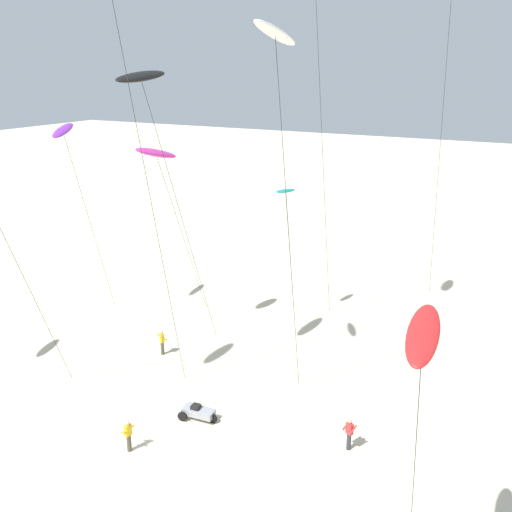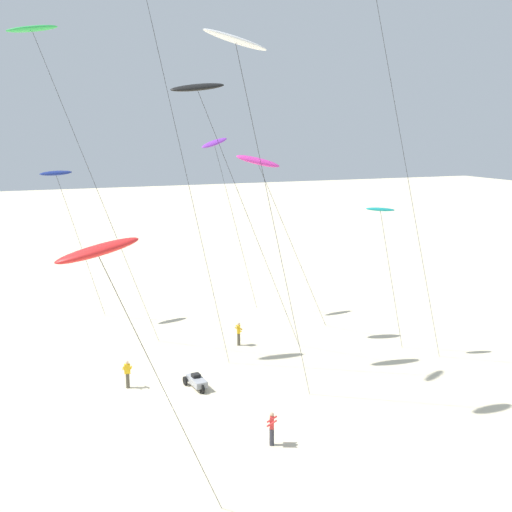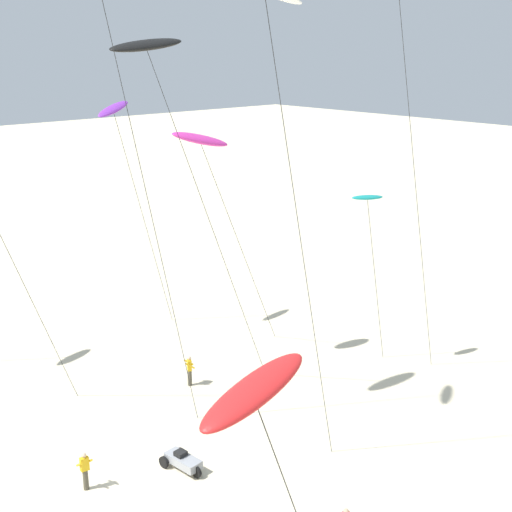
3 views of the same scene
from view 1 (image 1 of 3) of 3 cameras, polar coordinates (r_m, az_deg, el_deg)
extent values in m
plane|color=beige|center=(30.05, -7.40, -17.47)|extent=(260.00, 260.00, 0.00)
ellipsoid|color=teal|center=(38.00, 3.02, 6.62)|extent=(0.96, 1.99, 0.39)
cylinder|color=#262626|center=(40.38, 3.46, 0.13)|extent=(0.26, 2.39, 9.65)
ellipsoid|color=black|center=(28.80, -11.60, 17.41)|extent=(1.25, 3.32, 0.92)
cylinder|color=#262626|center=(33.18, -7.17, 2.57)|extent=(0.75, 7.28, 17.06)
ellipsoid|color=red|center=(15.82, 16.59, -7.64)|extent=(1.18, 2.97, 0.93)
cylinder|color=#262626|center=(20.56, 15.85, -18.89)|extent=(0.46, 4.39, 10.71)
cylinder|color=#262626|center=(36.72, 6.79, 9.90)|extent=(0.72, 6.99, 24.26)
cylinder|color=#262626|center=(41.25, 18.23, 11.06)|extent=(0.92, 9.06, 25.67)
ellipsoid|color=white|center=(24.64, 1.97, 21.67)|extent=(1.00, 3.27, 1.13)
cylinder|color=#262626|center=(27.99, 3.39, 1.53)|extent=(0.48, 4.55, 18.83)
cylinder|color=#262626|center=(28.15, -10.78, 6.39)|extent=(0.54, 5.17, 23.64)
cylinder|color=#262626|center=(29.73, -24.51, 2.55)|extent=(0.74, 7.20, 20.50)
ellipsoid|color=purple|center=(39.11, -19.00, 11.95)|extent=(1.23, 2.43, 1.14)
cylinder|color=#262626|center=(41.77, -16.36, 2.88)|extent=(0.39, 3.73, 13.63)
ellipsoid|color=#D8339E|center=(35.42, -10.09, 10.25)|extent=(1.72, 3.23, 1.34)
cylinder|color=#262626|center=(39.28, -7.30, 1.63)|extent=(0.61, 5.88, 12.48)
cylinder|color=#4C4738|center=(29.16, -12.75, -18.02)|extent=(0.22, 0.22, 0.88)
cube|color=gold|center=(28.74, -12.86, -16.85)|extent=(0.23, 0.36, 0.58)
sphere|color=beige|center=(28.51, -12.92, -16.19)|extent=(0.20, 0.20, 0.20)
cylinder|color=gold|center=(28.59, -13.19, -16.96)|extent=(0.51, 0.14, 0.39)
cylinder|color=gold|center=(28.83, -12.54, -16.57)|extent=(0.51, 0.14, 0.39)
cylinder|color=#4C4738|center=(37.14, -9.47, -9.20)|extent=(0.22, 0.22, 0.88)
cube|color=gold|center=(36.81, -9.53, -8.20)|extent=(0.39, 0.33, 0.58)
sphere|color=beige|center=(36.63, -9.56, -7.64)|extent=(0.20, 0.20, 0.20)
cylinder|color=gold|center=(36.97, -9.68, -8.00)|extent=(0.31, 0.49, 0.39)
cylinder|color=gold|center=(36.61, -9.39, -8.26)|extent=(0.31, 0.49, 0.39)
cylinder|color=#33333D|center=(28.97, 9.40, -18.06)|extent=(0.22, 0.22, 0.88)
cube|color=red|center=(28.54, 9.48, -16.88)|extent=(0.39, 0.32, 0.58)
sphere|color=tan|center=(28.31, 9.52, -16.22)|extent=(0.20, 0.20, 0.20)
cylinder|color=red|center=(28.39, 9.82, -16.99)|extent=(0.29, 0.50, 0.39)
cylinder|color=red|center=(28.63, 9.15, -16.61)|extent=(0.29, 0.50, 0.39)
cube|color=gray|center=(30.75, -5.85, -15.46)|extent=(1.76, 0.86, 0.36)
cube|color=black|center=(30.66, -6.13, -14.96)|extent=(0.48, 0.48, 0.20)
cylinder|color=black|center=(30.53, -4.45, -16.10)|extent=(0.53, 0.17, 0.52)
cylinder|color=black|center=(31.48, -6.64, -15.00)|extent=(0.53, 0.17, 0.52)
cylinder|color=black|center=(30.83, -7.49, -15.84)|extent=(0.53, 0.17, 0.52)
camera|label=2|loc=(21.79, 84.09, -5.96)|focal=43.91mm
camera|label=3|loc=(8.97, 76.88, 2.10)|focal=49.54mm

